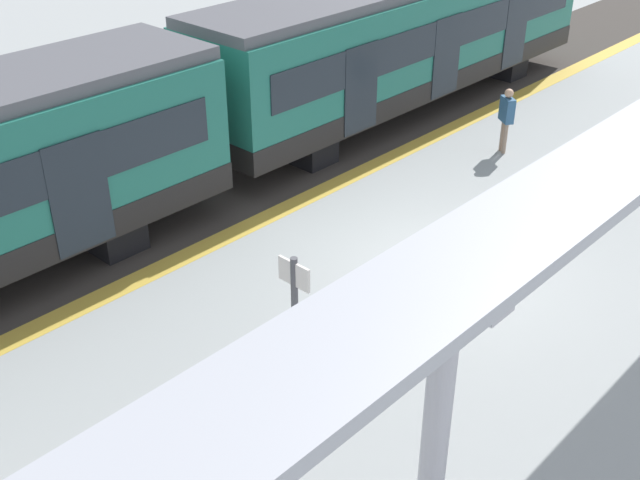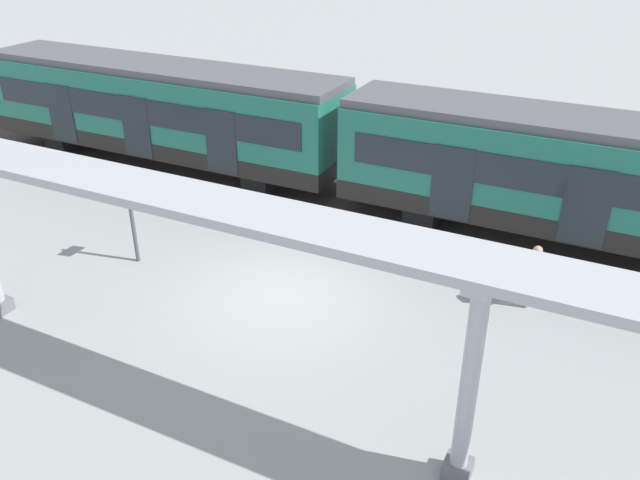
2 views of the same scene
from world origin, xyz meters
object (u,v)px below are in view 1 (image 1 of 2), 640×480
Objects in this scene: canopy_pillar_second at (435,441)px; platform_info_sign at (295,312)px; train_far_carriage at (405,41)px; passenger_waiting_near_edge at (507,113)px.

canopy_pillar_second is 1.74× the size of platform_info_sign.
passenger_waiting_near_edge is at bearing -11.06° from train_far_carriage.
passenger_waiting_near_edge is (-2.34, 9.39, -0.35)m from platform_info_sign.
canopy_pillar_second reaches higher than passenger_waiting_near_edge.
canopy_pillar_second is 2.45× the size of passenger_waiting_near_edge.
train_far_carriage is at bearing 120.33° from platform_info_sign.
platform_info_sign is (5.90, -10.08, -0.50)m from train_far_carriage.
platform_info_sign is at bearing 158.89° from canopy_pillar_second.
platform_info_sign is at bearing -76.01° from passenger_waiting_near_edge.
platform_info_sign reaches higher than passenger_waiting_near_edge.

